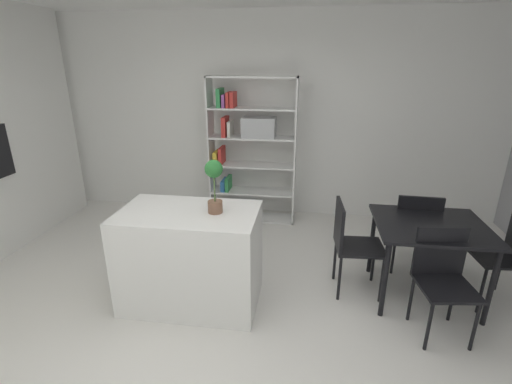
{
  "coord_description": "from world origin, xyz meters",
  "views": [
    {
      "loc": [
        0.7,
        -2.45,
        2.14
      ],
      "look_at": [
        0.28,
        0.4,
        1.1
      ],
      "focal_mm": 25.6,
      "sensor_mm": 36.0,
      "label": 1
    }
  ],
  "objects_px": {
    "dining_chair_near": "(442,273)",
    "dining_chair_far": "(414,226)",
    "dining_chair_island_side": "(350,240)",
    "dining_chair_window_side": "(510,248)",
    "dining_table": "(430,232)",
    "potted_plant_on_island": "(214,181)",
    "kitchen_island": "(191,257)",
    "open_bookshelf": "(248,145)"
  },
  "relations": [
    {
      "from": "open_bookshelf",
      "to": "dining_chair_far",
      "type": "distance_m",
      "value": 2.32
    },
    {
      "from": "dining_table",
      "to": "dining_chair_far",
      "type": "xyz_separation_m",
      "value": [
        -0.0,
        0.45,
        -0.14
      ]
    },
    {
      "from": "kitchen_island",
      "to": "potted_plant_on_island",
      "type": "xyz_separation_m",
      "value": [
        0.24,
        0.01,
        0.73
      ]
    },
    {
      "from": "open_bookshelf",
      "to": "dining_chair_far",
      "type": "relative_size",
      "value": 2.2
    },
    {
      "from": "kitchen_island",
      "to": "dining_chair_far",
      "type": "relative_size",
      "value": 1.37
    },
    {
      "from": "kitchen_island",
      "to": "open_bookshelf",
      "type": "height_order",
      "value": "open_bookshelf"
    },
    {
      "from": "potted_plant_on_island",
      "to": "dining_chair_window_side",
      "type": "xyz_separation_m",
      "value": [
        2.6,
        0.38,
        -0.63
      ]
    },
    {
      "from": "open_bookshelf",
      "to": "dining_chair_window_side",
      "type": "xyz_separation_m",
      "value": [
        2.64,
        -1.59,
        -0.5
      ]
    },
    {
      "from": "dining_table",
      "to": "dining_chair_window_side",
      "type": "bearing_deg",
      "value": 0.67
    },
    {
      "from": "dining_chair_island_side",
      "to": "dining_chair_window_side",
      "type": "xyz_separation_m",
      "value": [
        1.4,
        0.01,
        0.02
      ]
    },
    {
      "from": "dining_chair_far",
      "to": "kitchen_island",
      "type": "bearing_deg",
      "value": 23.77
    },
    {
      "from": "open_bookshelf",
      "to": "dining_chair_island_side",
      "type": "distance_m",
      "value": 2.09
    },
    {
      "from": "kitchen_island",
      "to": "potted_plant_on_island",
      "type": "height_order",
      "value": "potted_plant_on_island"
    },
    {
      "from": "dining_table",
      "to": "dining_chair_far",
      "type": "relative_size",
      "value": 1.09
    },
    {
      "from": "open_bookshelf",
      "to": "dining_table",
      "type": "xyz_separation_m",
      "value": [
        1.94,
        -1.6,
        -0.4
      ]
    },
    {
      "from": "dining_table",
      "to": "dining_chair_near",
      "type": "distance_m",
      "value": 0.48
    },
    {
      "from": "dining_chair_near",
      "to": "dining_chair_far",
      "type": "distance_m",
      "value": 0.9
    },
    {
      "from": "potted_plant_on_island",
      "to": "dining_chair_window_side",
      "type": "height_order",
      "value": "potted_plant_on_island"
    },
    {
      "from": "dining_table",
      "to": "dining_chair_island_side",
      "type": "distance_m",
      "value": 0.71
    },
    {
      "from": "dining_table",
      "to": "dining_chair_far",
      "type": "bearing_deg",
      "value": 90.55
    },
    {
      "from": "kitchen_island",
      "to": "potted_plant_on_island",
      "type": "bearing_deg",
      "value": 3.51
    },
    {
      "from": "potted_plant_on_island",
      "to": "open_bookshelf",
      "type": "distance_m",
      "value": 1.97
    },
    {
      "from": "dining_chair_far",
      "to": "dining_table",
      "type": "bearing_deg",
      "value": 93.04
    },
    {
      "from": "potted_plant_on_island",
      "to": "dining_chair_far",
      "type": "bearing_deg",
      "value": 23.34
    },
    {
      "from": "kitchen_island",
      "to": "open_bookshelf",
      "type": "relative_size",
      "value": 0.62
    },
    {
      "from": "open_bookshelf",
      "to": "dining_chair_near",
      "type": "distance_m",
      "value": 2.87
    },
    {
      "from": "kitchen_island",
      "to": "dining_chair_window_side",
      "type": "xyz_separation_m",
      "value": [
        2.85,
        0.39,
        0.11
      ]
    },
    {
      "from": "potted_plant_on_island",
      "to": "dining_chair_island_side",
      "type": "distance_m",
      "value": 1.41
    },
    {
      "from": "dining_chair_island_side",
      "to": "dining_chair_window_side",
      "type": "bearing_deg",
      "value": -92.99
    },
    {
      "from": "dining_table",
      "to": "dining_chair_far",
      "type": "height_order",
      "value": "dining_chair_far"
    },
    {
      "from": "dining_chair_island_side",
      "to": "dining_chair_far",
      "type": "bearing_deg",
      "value": -60.57
    },
    {
      "from": "dining_chair_island_side",
      "to": "dining_chair_window_side",
      "type": "height_order",
      "value": "dining_chair_window_side"
    },
    {
      "from": "dining_table",
      "to": "dining_chair_near",
      "type": "height_order",
      "value": "dining_chair_near"
    },
    {
      "from": "dining_chair_island_side",
      "to": "dining_chair_near",
      "type": "relative_size",
      "value": 1.03
    },
    {
      "from": "open_bookshelf",
      "to": "dining_chair_near",
      "type": "relative_size",
      "value": 2.22
    },
    {
      "from": "dining_chair_near",
      "to": "potted_plant_on_island",
      "type": "bearing_deg",
      "value": 169.82
    },
    {
      "from": "potted_plant_on_island",
      "to": "dining_chair_island_side",
      "type": "relative_size",
      "value": 0.51
    },
    {
      "from": "dining_chair_far",
      "to": "dining_chair_near",
      "type": "bearing_deg",
      "value": 91.98
    },
    {
      "from": "dining_chair_near",
      "to": "dining_chair_far",
      "type": "relative_size",
      "value": 1.0
    },
    {
      "from": "dining_chair_island_side",
      "to": "dining_chair_far",
      "type": "distance_m",
      "value": 0.83
    },
    {
      "from": "potted_plant_on_island",
      "to": "dining_chair_island_side",
      "type": "xyz_separation_m",
      "value": [
        1.2,
        0.37,
        -0.64
      ]
    },
    {
      "from": "open_bookshelf",
      "to": "dining_table",
      "type": "bearing_deg",
      "value": -39.41
    }
  ]
}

